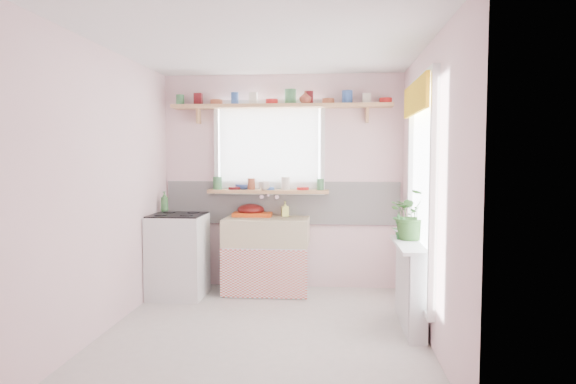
{
  "coord_description": "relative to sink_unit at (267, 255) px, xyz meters",
  "views": [
    {
      "loc": [
        0.59,
        -4.41,
        1.55
      ],
      "look_at": [
        0.16,
        0.55,
        1.2
      ],
      "focal_mm": 32.0,
      "sensor_mm": 36.0,
      "label": 1
    }
  ],
  "objects": [
    {
      "name": "room",
      "position": [
        0.81,
        -0.43,
        0.94
      ],
      "size": [
        3.2,
        3.2,
        3.2
      ],
      "color": "beige",
      "rests_on": "ground"
    },
    {
      "name": "sink_unit",
      "position": [
        0.0,
        0.0,
        0.0
      ],
      "size": [
        0.95,
        0.65,
        1.11
      ],
      "color": "white",
      "rests_on": "ground"
    },
    {
      "name": "cooker",
      "position": [
        -0.95,
        -0.24,
        0.03
      ],
      "size": [
        0.58,
        0.58,
        0.93
      ],
      "color": "white",
      "rests_on": "ground"
    },
    {
      "name": "radiator_ledge",
      "position": [
        1.45,
        -1.09,
        -0.03
      ],
      "size": [
        0.22,
        0.95,
        0.78
      ],
      "color": "white",
      "rests_on": "ground"
    },
    {
      "name": "windowsill",
      "position": [
        -0.0,
        0.19,
        0.71
      ],
      "size": [
        1.4,
        0.22,
        0.04
      ],
      "primitive_type": "cube",
      "color": "tan",
      "rests_on": "room"
    },
    {
      "name": "pine_shelf",
      "position": [
        0.15,
        0.18,
        1.69
      ],
      "size": [
        2.52,
        0.24,
        0.04
      ],
      "primitive_type": "cube",
      "color": "tan",
      "rests_on": "room"
    },
    {
      "name": "shelf_crockery",
      "position": [
        0.11,
        0.18,
        1.76
      ],
      "size": [
        2.47,
        0.11,
        0.12
      ],
      "color": "#3F7F4C",
      "rests_on": "pine_shelf"
    },
    {
      "name": "sill_crockery",
      "position": [
        -0.02,
        0.19,
        0.78
      ],
      "size": [
        1.35,
        0.11,
        0.12
      ],
      "color": "#3F7F4C",
      "rests_on": "windowsill"
    },
    {
      "name": "dish_tray",
      "position": [
        -0.19,
        0.21,
        0.44
      ],
      "size": [
        0.46,
        0.35,
        0.04
      ],
      "primitive_type": "cube",
      "rotation": [
        0.0,
        0.0,
        0.03
      ],
      "color": "#E14F14",
      "rests_on": "sink_unit"
    },
    {
      "name": "colander",
      "position": [
        -0.21,
        0.21,
        0.49
      ],
      "size": [
        0.4,
        0.4,
        0.14
      ],
      "primitive_type": "ellipsoid",
      "rotation": [
        0.0,
        0.0,
        -0.31
      ],
      "color": "#550F0E",
      "rests_on": "sink_unit"
    },
    {
      "name": "jade_plant",
      "position": [
        1.48,
        -0.9,
        0.58
      ],
      "size": [
        0.45,
        0.4,
        0.47
      ],
      "primitive_type": "imported",
      "rotation": [
        0.0,
        0.0,
        0.07
      ],
      "color": "#2F5B24",
      "rests_on": "radiator_ledge"
    },
    {
      "name": "fruit_bowl",
      "position": [
        1.48,
        -0.74,
        0.38
      ],
      "size": [
        0.34,
        0.34,
        0.07
      ],
      "primitive_type": "imported",
      "rotation": [
        0.0,
        0.0,
        -0.15
      ],
      "color": "white",
      "rests_on": "radiator_ledge"
    },
    {
      "name": "herb_pot",
      "position": [
        1.36,
        -0.91,
        0.46
      ],
      "size": [
        0.14,
        0.11,
        0.23
      ],
      "primitive_type": "imported",
      "rotation": [
        0.0,
        0.0,
        0.23
      ],
      "color": "#2B6C2E",
      "rests_on": "radiator_ledge"
    },
    {
      "name": "soap_bottle_sink",
      "position": [
        0.19,
        0.21,
        0.5
      ],
      "size": [
        0.09,
        0.1,
        0.17
      ],
      "primitive_type": "imported",
      "rotation": [
        0.0,
        0.0,
        0.23
      ],
      "color": "#F6FE70",
      "rests_on": "sink_unit"
    },
    {
      "name": "sill_cup",
      "position": [
        -0.04,
        0.13,
        0.78
      ],
      "size": [
        0.15,
        0.15,
        0.1
      ],
      "primitive_type": "imported",
      "rotation": [
        0.0,
        0.0,
        -0.2
      ],
      "color": "beige",
      "rests_on": "windowsill"
    },
    {
      "name": "sill_bowl",
      "position": [
        -0.3,
        0.25,
        0.76
      ],
      "size": [
        0.21,
        0.21,
        0.06
      ],
      "primitive_type": "imported",
      "rotation": [
        0.0,
        0.0,
        -0.11
      ],
      "color": "#3455AB",
      "rests_on": "windowsill"
    },
    {
      "name": "shelf_vase",
      "position": [
        0.43,
        0.12,
        1.78
      ],
      "size": [
        0.18,
        0.18,
        0.14
      ],
      "primitive_type": "imported",
      "rotation": [
        0.0,
        0.0,
        -0.41
      ],
      "color": "#9F4430",
      "rests_on": "pine_shelf"
    },
    {
      "name": "cooker_bottle",
      "position": [
        -1.17,
        -0.02,
        0.6
      ],
      "size": [
        0.1,
        0.1,
        0.23
      ],
      "primitive_type": "imported",
      "rotation": [
        0.0,
        0.0,
        -0.11
      ],
      "color": "#3B763C",
      "rests_on": "cooker"
    },
    {
      "name": "fruit",
      "position": [
        1.49,
        -0.73,
        0.44
      ],
      "size": [
        0.2,
        0.14,
        0.1
      ],
      "color": "orange",
      "rests_on": "fruit_bowl"
    }
  ]
}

